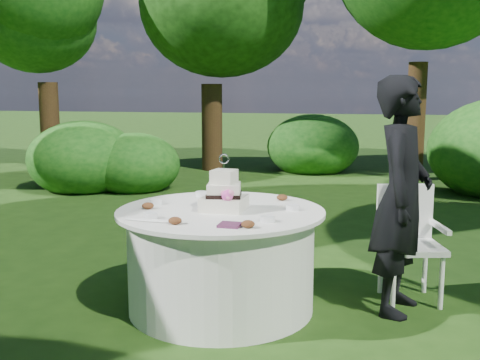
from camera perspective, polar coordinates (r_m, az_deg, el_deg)
name	(u,v)px	position (r m, az deg, el deg)	size (l,w,h in m)	color
ground	(221,307)	(4.43, -1.93, -12.80)	(80.00, 80.00, 0.00)	#1C3C10
napkins	(230,225)	(3.69, -1.04, -4.58)	(0.14, 0.14, 0.02)	#4E213F
feather_plume	(156,221)	(3.86, -8.58, -4.11)	(0.48, 0.07, 0.01)	white
guest	(402,196)	(4.31, 16.10, -1.58)	(0.64, 0.42, 1.76)	black
table	(221,259)	(4.30, -1.95, -7.99)	(1.56, 1.56, 0.77)	white
cake	(224,195)	(4.17, -1.62, -1.54)	(0.31, 0.33, 0.43)	silver
chair	(408,234)	(4.68, 16.72, -5.29)	(0.56, 0.56, 0.91)	silver
votives	(212,207)	(4.22, -2.82, -2.72)	(1.18, 0.99, 0.04)	white
petal_cups	(215,211)	(4.04, -2.60, -3.16)	(1.01, 1.09, 0.05)	#562D16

